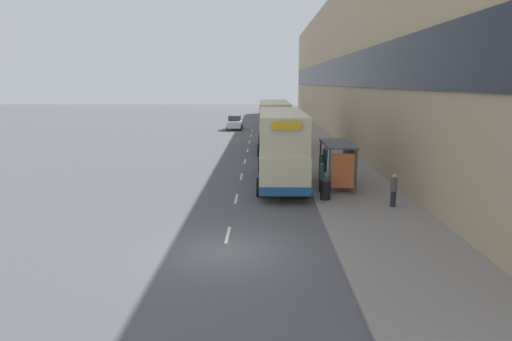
# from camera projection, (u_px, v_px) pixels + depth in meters

# --- Properties ---
(ground_plane) EXTENTS (220.00, 220.00, 0.00)m
(ground_plane) POSITION_uv_depth(u_px,v_px,m) (224.00, 251.00, 16.38)
(ground_plane) COLOR #515156
(pavement) EXTENTS (5.00, 93.00, 0.14)m
(pavement) POSITION_uv_depth(u_px,v_px,m) (306.00, 133.00, 54.06)
(pavement) COLOR gray
(pavement) RESTS_ON ground_plane
(terrace_facade) EXTENTS (3.10, 93.00, 15.58)m
(terrace_facade) POSITION_uv_depth(u_px,v_px,m) (342.00, 66.00, 52.53)
(terrace_facade) COLOR tan
(terrace_facade) RESTS_ON ground_plane
(lane_mark_0) EXTENTS (0.12, 2.00, 0.01)m
(lane_mark_0) POSITION_uv_depth(u_px,v_px,m) (228.00, 235.00, 18.14)
(lane_mark_0) COLOR silver
(lane_mark_0) RESTS_ON ground_plane
(lane_mark_1) EXTENTS (0.12, 2.00, 0.01)m
(lane_mark_1) POSITION_uv_depth(u_px,v_px,m) (236.00, 199.00, 23.77)
(lane_mark_1) COLOR silver
(lane_mark_1) RESTS_ON ground_plane
(lane_mark_2) EXTENTS (0.12, 2.00, 0.01)m
(lane_mark_2) POSITION_uv_depth(u_px,v_px,m) (241.00, 176.00, 29.39)
(lane_mark_2) COLOR silver
(lane_mark_2) RESTS_ON ground_plane
(lane_mark_3) EXTENTS (0.12, 2.00, 0.01)m
(lane_mark_3) POSITION_uv_depth(u_px,v_px,m) (245.00, 161.00, 35.02)
(lane_mark_3) COLOR silver
(lane_mark_3) RESTS_ON ground_plane
(lane_mark_4) EXTENTS (0.12, 2.00, 0.01)m
(lane_mark_4) POSITION_uv_depth(u_px,v_px,m) (247.00, 150.00, 40.64)
(lane_mark_4) COLOR silver
(lane_mark_4) RESTS_ON ground_plane
(lane_mark_5) EXTENTS (0.12, 2.00, 0.01)m
(lane_mark_5) POSITION_uv_depth(u_px,v_px,m) (249.00, 142.00, 46.27)
(lane_mark_5) COLOR silver
(lane_mark_5) RESTS_ON ground_plane
(lane_mark_6) EXTENTS (0.12, 2.00, 0.01)m
(lane_mark_6) POSITION_uv_depth(u_px,v_px,m) (251.00, 136.00, 51.89)
(lane_mark_6) COLOR silver
(lane_mark_6) RESTS_ON ground_plane
(lane_mark_7) EXTENTS (0.12, 2.00, 0.01)m
(lane_mark_7) POSITION_uv_depth(u_px,v_px,m) (252.00, 130.00, 57.52)
(lane_mark_7) COLOR silver
(lane_mark_7) RESTS_ON ground_plane
(bus_shelter) EXTENTS (1.60, 4.20, 2.48)m
(bus_shelter) POSITION_uv_depth(u_px,v_px,m) (341.00, 157.00, 25.45)
(bus_shelter) COLOR #4C4C51
(bus_shelter) RESTS_ON ground_plane
(double_decker_bus_near) EXTENTS (2.85, 10.43, 4.30)m
(double_decker_bus_near) POSITION_uv_depth(u_px,v_px,m) (281.00, 146.00, 27.01)
(double_decker_bus_near) COLOR beige
(double_decker_bus_near) RESTS_ON ground_plane
(double_decker_bus_ahead) EXTENTS (2.85, 10.94, 4.30)m
(double_decker_bus_ahead) POSITION_uv_depth(u_px,v_px,m) (274.00, 125.00, 40.08)
(double_decker_bus_ahead) COLOR beige
(double_decker_bus_ahead) RESTS_ON ground_plane
(car_0) EXTENTS (1.94, 3.83, 1.78)m
(car_0) POSITION_uv_depth(u_px,v_px,m) (235.00, 123.00, 58.49)
(car_0) COLOR silver
(car_0) RESTS_ON ground_plane
(car_1) EXTENTS (1.90, 4.25, 1.65)m
(car_1) POSITION_uv_depth(u_px,v_px,m) (270.00, 121.00, 61.92)
(car_1) COLOR maroon
(car_1) RESTS_ON ground_plane
(pedestrian_at_shelter) EXTENTS (0.31, 0.31, 1.58)m
(pedestrian_at_shelter) POSITION_uv_depth(u_px,v_px,m) (394.00, 190.00, 21.63)
(pedestrian_at_shelter) COLOR #23232D
(pedestrian_at_shelter) RESTS_ON ground_plane
(pedestrian_1) EXTENTS (0.37, 0.37, 1.85)m
(pedestrian_1) POSITION_uv_depth(u_px,v_px,m) (322.00, 168.00, 26.46)
(pedestrian_1) COLOR #23232D
(pedestrian_1) RESTS_ON ground_plane
(pedestrian_2) EXTENTS (0.31, 0.31, 1.58)m
(pedestrian_2) POSITION_uv_depth(u_px,v_px,m) (321.00, 177.00, 24.59)
(pedestrian_2) COLOR #23232D
(pedestrian_2) RESTS_ON ground_plane
(pedestrian_3) EXTENTS (0.34, 0.34, 1.72)m
(pedestrian_3) POSITION_uv_depth(u_px,v_px,m) (325.00, 159.00, 30.08)
(pedestrian_3) COLOR #23232D
(pedestrian_3) RESTS_ON ground_plane
(litter_bin) EXTENTS (0.55, 0.55, 1.05)m
(litter_bin) POSITION_uv_depth(u_px,v_px,m) (325.00, 189.00, 22.99)
(litter_bin) COLOR black
(litter_bin) RESTS_ON ground_plane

